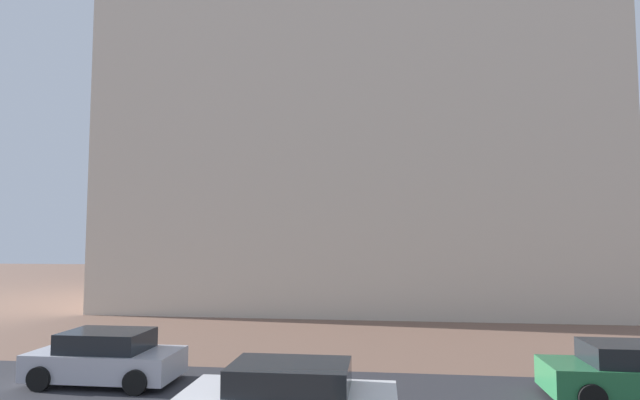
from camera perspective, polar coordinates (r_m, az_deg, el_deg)
The scene contains 3 objects.
ground_plane at distance 15.50m, azimuth -1.22°, elevation -19.30°, with size 120.00×120.00×0.00m, color brown.
landmark_building at distance 33.72m, azimuth 3.65°, elevation 8.17°, with size 27.97×15.93×39.09m.
car_silver at distance 15.88m, azimuth -22.94°, elevation -16.06°, with size 4.03×2.04×1.43m.
Camera 1 is at (2.09, -4.83, 3.99)m, focal length 28.41 mm.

